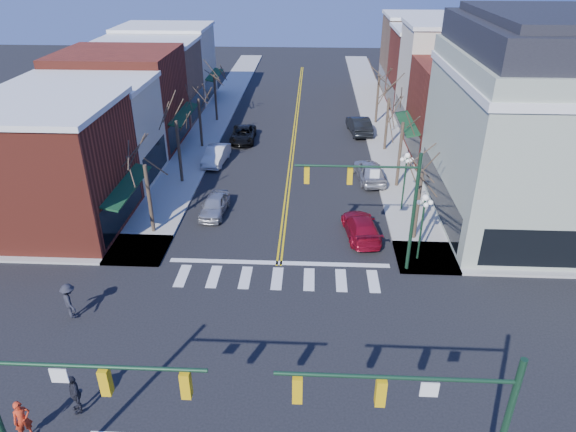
# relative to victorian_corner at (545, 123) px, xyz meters

# --- Properties ---
(ground) EXTENTS (160.00, 160.00, 0.00)m
(ground) POSITION_rel_victorian_corner_xyz_m (-16.50, -14.50, -6.66)
(ground) COLOR black
(ground) RESTS_ON ground
(sidewalk_left) EXTENTS (3.50, 70.00, 0.15)m
(sidewalk_left) POSITION_rel_victorian_corner_xyz_m (-25.25, 5.50, -6.58)
(sidewalk_left) COLOR #9E9B93
(sidewalk_left) RESTS_ON ground
(sidewalk_right) EXTENTS (3.50, 70.00, 0.15)m
(sidewalk_right) POSITION_rel_victorian_corner_xyz_m (-7.75, 5.50, -6.58)
(sidewalk_right) COLOR #9E9B93
(sidewalk_right) RESTS_ON ground
(bldg_left_brick_a) EXTENTS (10.00, 8.50, 8.00)m
(bldg_left_brick_a) POSITION_rel_victorian_corner_xyz_m (-32.00, -2.75, -2.66)
(bldg_left_brick_a) COLOR maroon
(bldg_left_brick_a) RESTS_ON ground
(bldg_left_stucco_a) EXTENTS (10.00, 7.00, 7.50)m
(bldg_left_stucco_a) POSITION_rel_victorian_corner_xyz_m (-32.00, 5.00, -2.91)
(bldg_left_stucco_a) COLOR beige
(bldg_left_stucco_a) RESTS_ON ground
(bldg_left_brick_b) EXTENTS (10.00, 9.00, 8.50)m
(bldg_left_brick_b) POSITION_rel_victorian_corner_xyz_m (-32.00, 13.00, -2.41)
(bldg_left_brick_b) COLOR maroon
(bldg_left_brick_b) RESTS_ON ground
(bldg_left_tan) EXTENTS (10.00, 7.50, 7.80)m
(bldg_left_tan) POSITION_rel_victorian_corner_xyz_m (-32.00, 21.25, -2.76)
(bldg_left_tan) COLOR #89664C
(bldg_left_tan) RESTS_ON ground
(bldg_left_stucco_b) EXTENTS (10.00, 8.00, 8.20)m
(bldg_left_stucco_b) POSITION_rel_victorian_corner_xyz_m (-32.00, 29.00, -2.56)
(bldg_left_stucco_b) COLOR beige
(bldg_left_stucco_b) RESTS_ON ground
(bldg_right_brick_a) EXTENTS (10.00, 8.50, 8.00)m
(bldg_right_brick_a) POSITION_rel_victorian_corner_xyz_m (-1.00, 11.25, -2.66)
(bldg_right_brick_a) COLOR maroon
(bldg_right_brick_a) RESTS_ON ground
(bldg_right_stucco) EXTENTS (10.00, 7.00, 10.00)m
(bldg_right_stucco) POSITION_rel_victorian_corner_xyz_m (-1.00, 19.00, -1.66)
(bldg_right_stucco) COLOR beige
(bldg_right_stucco) RESTS_ON ground
(bldg_right_brick_b) EXTENTS (10.00, 8.00, 8.50)m
(bldg_right_brick_b) POSITION_rel_victorian_corner_xyz_m (-1.00, 26.50, -2.41)
(bldg_right_brick_b) COLOR maroon
(bldg_right_brick_b) RESTS_ON ground
(bldg_right_tan) EXTENTS (10.00, 8.00, 9.00)m
(bldg_right_tan) POSITION_rel_victorian_corner_xyz_m (-1.00, 34.50, -2.16)
(bldg_right_tan) COLOR #89664C
(bldg_right_tan) RESTS_ON ground
(victorian_corner) EXTENTS (12.25, 14.25, 13.30)m
(victorian_corner) POSITION_rel_victorian_corner_xyz_m (0.00, 0.00, 0.00)
(victorian_corner) COLOR #9EA892
(victorian_corner) RESTS_ON ground
(traffic_mast_near_left) EXTENTS (6.60, 0.28, 7.20)m
(traffic_mast_near_left) POSITION_rel_victorian_corner_xyz_m (-22.05, -21.90, -1.95)
(traffic_mast_near_left) COLOR #14331E
(traffic_mast_near_left) RESTS_ON ground
(traffic_mast_near_right) EXTENTS (6.60, 0.28, 7.20)m
(traffic_mast_near_right) POSITION_rel_victorian_corner_xyz_m (-10.95, -21.90, -1.95)
(traffic_mast_near_right) COLOR #14331E
(traffic_mast_near_right) RESTS_ON ground
(traffic_mast_far_right) EXTENTS (6.60, 0.28, 7.20)m
(traffic_mast_far_right) POSITION_rel_victorian_corner_xyz_m (-10.95, -7.10, -1.95)
(traffic_mast_far_right) COLOR #14331E
(traffic_mast_far_right) RESTS_ON ground
(lamppost_corner) EXTENTS (0.36, 0.36, 4.33)m
(lamppost_corner) POSITION_rel_victorian_corner_xyz_m (-8.30, -6.00, -3.70)
(lamppost_corner) COLOR #14331E
(lamppost_corner) RESTS_ON ground
(lamppost_midblock) EXTENTS (0.36, 0.36, 4.33)m
(lamppost_midblock) POSITION_rel_victorian_corner_xyz_m (-8.30, 0.50, -3.70)
(lamppost_midblock) COLOR #14331E
(lamppost_midblock) RESTS_ON ground
(tree_left_a) EXTENTS (0.24, 0.24, 4.76)m
(tree_left_a) POSITION_rel_victorian_corner_xyz_m (-24.90, -3.50, -4.28)
(tree_left_a) COLOR #382B21
(tree_left_a) RESTS_ON ground
(tree_left_b) EXTENTS (0.24, 0.24, 5.04)m
(tree_left_b) POSITION_rel_victorian_corner_xyz_m (-24.90, 4.50, -4.14)
(tree_left_b) COLOR #382B21
(tree_left_b) RESTS_ON ground
(tree_left_c) EXTENTS (0.24, 0.24, 4.55)m
(tree_left_c) POSITION_rel_victorian_corner_xyz_m (-24.90, 12.50, -4.38)
(tree_left_c) COLOR #382B21
(tree_left_c) RESTS_ON ground
(tree_left_d) EXTENTS (0.24, 0.24, 4.90)m
(tree_left_d) POSITION_rel_victorian_corner_xyz_m (-24.90, 20.50, -4.21)
(tree_left_d) COLOR #382B21
(tree_left_d) RESTS_ON ground
(tree_right_a) EXTENTS (0.24, 0.24, 4.62)m
(tree_right_a) POSITION_rel_victorian_corner_xyz_m (-8.10, -3.50, -4.35)
(tree_right_a) COLOR #382B21
(tree_right_a) RESTS_ON ground
(tree_right_b) EXTENTS (0.24, 0.24, 5.18)m
(tree_right_b) POSITION_rel_victorian_corner_xyz_m (-8.10, 4.50, -4.07)
(tree_right_b) COLOR #382B21
(tree_right_b) RESTS_ON ground
(tree_right_c) EXTENTS (0.24, 0.24, 4.83)m
(tree_right_c) POSITION_rel_victorian_corner_xyz_m (-8.10, 12.50, -4.24)
(tree_right_c) COLOR #382B21
(tree_right_c) RESTS_ON ground
(tree_right_d) EXTENTS (0.24, 0.24, 4.97)m
(tree_right_d) POSITION_rel_victorian_corner_xyz_m (-8.10, 20.50, -4.17)
(tree_right_d) COLOR #382B21
(tree_right_d) RESTS_ON ground
(car_left_near) EXTENTS (1.86, 4.08, 1.36)m
(car_left_near) POSITION_rel_victorian_corner_xyz_m (-21.38, -0.67, -5.98)
(car_left_near) COLOR #B1B1B6
(car_left_near) RESTS_ON ground
(car_left_mid) EXTENTS (1.96, 4.55, 1.46)m
(car_left_mid) POSITION_rel_victorian_corner_xyz_m (-22.90, 8.72, -5.93)
(car_left_mid) COLOR silver
(car_left_mid) RESTS_ON ground
(car_left_far) EXTENTS (2.35, 4.87, 1.34)m
(car_left_far) POSITION_rel_victorian_corner_xyz_m (-21.30, 14.37, -5.99)
(car_left_far) COLOR black
(car_left_far) RESTS_ON ground
(car_right_near) EXTENTS (2.55, 5.01, 1.39)m
(car_right_near) POSITION_rel_victorian_corner_xyz_m (-11.45, -3.29, -5.96)
(car_right_near) COLOR maroon
(car_right_near) RESTS_ON ground
(car_right_mid) EXTENTS (2.55, 5.04, 1.65)m
(car_right_mid) POSITION_rel_victorian_corner_xyz_m (-10.12, 5.62, -5.83)
(car_right_mid) COLOR silver
(car_right_mid) RESTS_ON ground
(car_right_far) EXTENTS (2.46, 5.31, 1.69)m
(car_right_far) POSITION_rel_victorian_corner_xyz_m (-10.10, 17.27, -5.81)
(car_right_far) COLOR black
(car_right_far) RESTS_ON ground
(pedestrian_red_a) EXTENTS (0.74, 0.72, 1.71)m
(pedestrian_red_a) POSITION_rel_victorian_corner_xyz_m (-25.25, -19.33, -5.65)
(pedestrian_red_a) COLOR red
(pedestrian_red_a) RESTS_ON sidewalk_left
(pedestrian_dark_a) EXTENTS (0.99, 1.11, 1.80)m
(pedestrian_dark_a) POSITION_rel_victorian_corner_xyz_m (-23.80, -18.03, -5.61)
(pedestrian_dark_a) COLOR black
(pedestrian_dark_a) RESTS_ON sidewalk_left
(pedestrian_dark_b) EXTENTS (1.31, 1.40, 1.89)m
(pedestrian_dark_b) POSITION_rel_victorian_corner_xyz_m (-26.50, -12.29, -5.56)
(pedestrian_dark_b) COLOR #212129
(pedestrian_dark_b) RESTS_ON sidewalk_left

